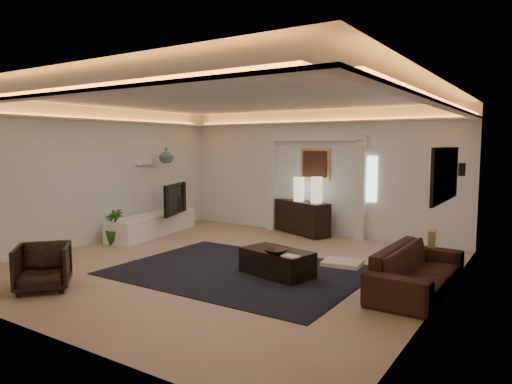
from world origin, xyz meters
The scene contains 33 objects.
floor centered at (0.00, 0.00, 0.00)m, with size 7.00×7.00×0.00m, color tan.
ceiling centered at (0.00, 0.00, 2.90)m, with size 7.00×7.00×0.00m, color white.
wall_back centered at (0.00, 3.50, 1.45)m, with size 7.00×7.00×0.00m, color white.
wall_front centered at (0.00, -3.50, 1.45)m, with size 7.00×7.00×0.00m, color white.
wall_left centered at (-3.50, 0.00, 1.45)m, with size 7.00×7.00×0.00m, color white.
wall_right centered at (3.50, 0.00, 1.45)m, with size 7.00×7.00×0.00m, color white.
cove_soffit centered at (0.00, 0.00, 2.62)m, with size 7.00×7.00×0.04m, color silver.
daylight_slit centered at (1.35, 3.48, 1.35)m, with size 0.25×0.03×1.00m, color white.
area_rug centered at (0.40, -0.20, 0.01)m, with size 4.00×3.00×0.01m, color black.
pilaster_left centered at (-1.15, 3.40, 1.10)m, with size 0.22×0.20×2.20m, color silver.
pilaster_right centered at (1.15, 3.40, 1.10)m, with size 0.22×0.20×2.20m, color silver.
alcove_header centered at (0.00, 3.40, 2.25)m, with size 2.52×0.20×0.12m, color silver.
painting_frame centered at (0.00, 3.47, 1.65)m, with size 0.74×0.04×0.74m, color tan.
painting_canvas centered at (0.00, 3.44, 1.65)m, with size 0.62×0.02×0.62m, color #4C2D1E.
art_panel_frame centered at (3.47, 0.30, 1.70)m, with size 0.04×1.64×0.74m, color black.
art_panel_gold centered at (3.44, 0.30, 1.70)m, with size 0.02×1.50×0.62m, color tan.
wall_sconce centered at (3.38, 2.20, 1.68)m, with size 0.12×0.12×0.22m, color black.
wall_niche centered at (-3.44, 1.40, 1.65)m, with size 0.10×0.55×0.04m, color silver.
console centered at (-0.22, 3.25, 0.40)m, with size 1.52×0.48×0.76m, color black.
lamp_left centered at (-0.31, 3.25, 1.09)m, with size 0.25×0.25×0.56m, color white.
lamp_right centered at (0.18, 3.19, 1.09)m, with size 0.26×0.26×0.59m, color silver.
media_ledge centered at (-3.15, 1.32, 0.23)m, with size 0.67×2.68×0.50m, color white.
tv centered at (-2.82, 1.55, 0.81)m, with size 0.17×1.26×0.73m, color black.
figurine centered at (-2.83, 1.86, 0.64)m, with size 0.13×0.13×0.36m, color black.
ginger_jar centered at (-3.02, 1.66, 1.85)m, with size 0.35×0.35×0.36m, color #354550.
plant centered at (-3.07, 0.11, 0.37)m, with size 0.41×0.41×0.73m, color #245216.
sofa centered at (3.15, 0.30, 0.32)m, with size 0.86×2.20×0.64m, color brown.
throw_blanket centered at (2.43, -0.75, 0.55)m, with size 0.49×0.40×0.05m, color silver.
throw_pillow centered at (3.09, 1.43, 0.55)m, with size 0.10×0.34×0.34m, color tan.
coffee_table centered at (1.04, -0.08, 0.20)m, with size 1.15×0.63×0.43m, color black.
bowl centered at (1.17, -0.34, 0.45)m, with size 0.33×0.33×0.08m, color #332116.
magazine centered at (1.46, -0.39, 0.42)m, with size 0.24×0.18×0.03m, color white.
armchair centered at (-1.44, -2.56, 0.34)m, with size 0.72×0.74×0.67m, color black.
Camera 1 is at (4.70, -6.36, 2.10)m, focal length 32.31 mm.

